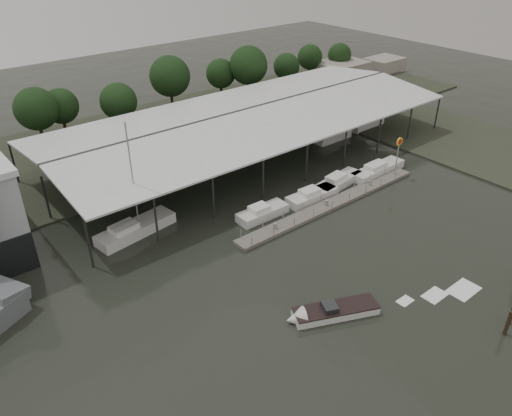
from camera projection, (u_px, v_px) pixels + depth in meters
ground at (298, 302)px, 44.48m from camera, size 200.00×200.00×0.00m
land_strip_far at (99, 153)px, 72.46m from camera, size 140.00×30.00×0.30m
land_strip_east at (468, 142)px, 75.78m from camera, size 20.00×60.00×0.30m
covered_boat_shed at (250, 113)px, 69.40m from camera, size 58.24×24.00×6.96m
floating_dock at (332, 204)px, 59.27m from camera, size 28.00×2.00×1.40m
shell_fuel_sign at (398, 149)px, 63.98m from camera, size 1.10×0.18×5.55m
distant_commercial_buildings at (355, 69)px, 105.75m from camera, size 22.00×8.00×4.00m
white_sailboat at (135, 229)px, 53.65m from camera, size 9.25×3.85×12.85m
speedboat_underway at (328, 312)px, 42.70m from camera, size 17.99×9.24×2.00m
moored_cruiser_0 at (262, 213)px, 56.73m from camera, size 6.25×2.28×1.70m
moored_cruiser_1 at (312, 196)px, 60.18m from camera, size 6.99×2.48×1.70m
moored_cruiser_2 at (338, 182)px, 63.42m from camera, size 7.98×3.22×1.70m
moored_cruiser_3 at (377, 170)px, 66.42m from camera, size 8.91×2.36×1.70m
horizon_tree_line at (198, 78)px, 85.41m from camera, size 67.15×10.11×10.29m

